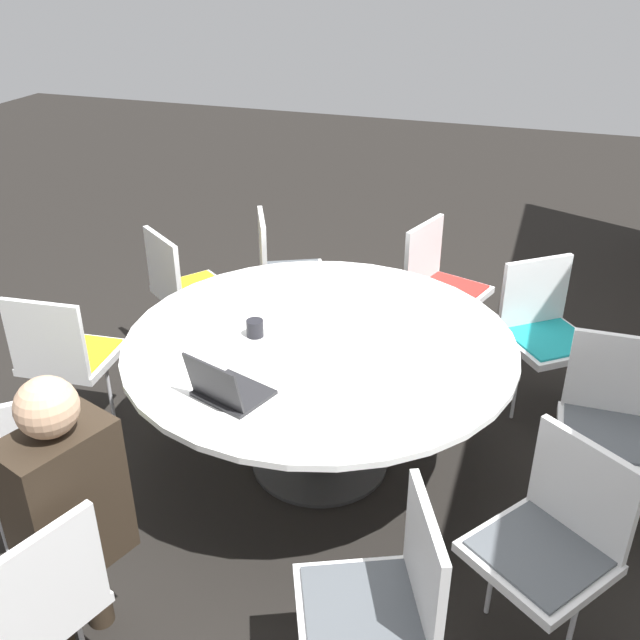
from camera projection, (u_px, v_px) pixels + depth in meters
name	position (u px, v px, depth m)	size (l,w,h in m)	color
ground_plane	(320.00, 461.00, 3.71)	(16.00, 16.00, 0.00)	black
conference_table	(320.00, 361.00, 3.42)	(1.85, 1.85, 0.74)	#333333
chair_0	(27.00, 603.00, 2.28)	(0.55, 0.54, 0.87)	silver
chair_1	(383.00, 598.00, 2.30)	(0.57, 0.56, 0.87)	silver
chair_2	(553.00, 535.00, 2.54)	(0.60, 0.60, 0.87)	silver
chair_3	(611.00, 417.00, 3.17)	(0.43, 0.45, 0.87)	silver
chair_4	(545.00, 326.00, 3.92)	(0.60, 0.61, 0.87)	silver
chair_5	(440.00, 280.00, 4.44)	(0.55, 0.54, 0.87)	silver
chair_6	(283.00, 266.00, 4.63)	(0.58, 0.57, 0.87)	silver
chair_7	(185.00, 284.00, 4.39)	(0.60, 0.60, 0.87)	silver
chair_8	(64.00, 352.00, 3.67)	(0.46, 0.48, 0.87)	silver
chair_9	(30.00, 456.00, 2.93)	(0.61, 0.61, 0.87)	silver
person_0	(66.00, 505.00, 2.40)	(0.41, 0.34, 1.22)	#2D2319
laptop	(226.00, 389.00, 2.89)	(0.33, 0.35, 0.21)	#232326
coffee_cup	(255.00, 328.00, 3.37)	(0.08, 0.08, 0.08)	black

